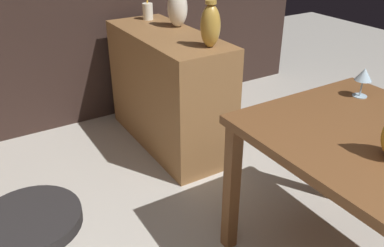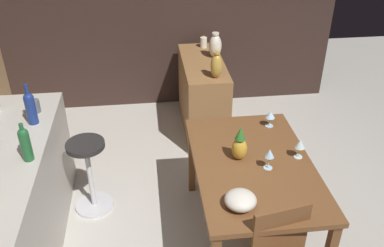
{
  "view_description": "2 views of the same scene",
  "coord_description": "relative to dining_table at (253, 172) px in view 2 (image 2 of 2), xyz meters",
  "views": [
    {
      "loc": [
        -0.46,
        1.0,
        1.51
      ],
      "look_at": [
        0.71,
        0.28,
        0.79
      ],
      "focal_mm": 37.17,
      "sensor_mm": 36.0,
      "label": 1
    },
    {
      "loc": [
        -2.3,
        0.41,
        2.61
      ],
      "look_at": [
        0.46,
        0.07,
        0.91
      ],
      "focal_mm": 39.35,
      "sensor_mm": 36.0,
      "label": 2
    }
  ],
  "objects": [
    {
      "name": "wall_side_right",
      "position": [
        2.43,
        0.65,
        0.65
      ],
      "size": [
        0.1,
        4.4,
        2.6
      ],
      "primitive_type": "cube",
      "color": "#33231E",
      "rests_on": "ground_plane"
    },
    {
      "name": "dining_table",
      "position": [
        0.0,
        0.0,
        0.0
      ],
      "size": [
        1.35,
        0.87,
        0.74
      ],
      "color": "brown",
      "rests_on": "ground_plane"
    },
    {
      "name": "kitchen_counter",
      "position": [
        -0.03,
        1.8,
        -0.2
      ],
      "size": [
        2.1,
        0.6,
        0.9
      ],
      "primitive_type": "cube",
      "color": "#B2ADA3",
      "rests_on": "ground_plane"
    },
    {
      "name": "sideboard_cabinet",
      "position": [
        1.73,
        0.13,
        -0.24
      ],
      "size": [
        1.1,
        0.44,
        0.82
      ],
      "primitive_type": "cube",
      "color": "olive",
      "rests_on": "ground_plane"
    },
    {
      "name": "bar_stool",
      "position": [
        0.5,
        1.28,
        -0.29
      ],
      "size": [
        0.34,
        0.34,
        0.69
      ],
      "color": "#262323",
      "rests_on": "ground_plane"
    },
    {
      "name": "wine_glass_left",
      "position": [
        0.03,
        -0.35,
        0.2
      ],
      "size": [
        0.08,
        0.08,
        0.16
      ],
      "color": "silver",
      "rests_on": "dining_table"
    },
    {
      "name": "wine_glass_right",
      "position": [
        0.49,
        -0.26,
        0.19
      ],
      "size": [
        0.08,
        0.08,
        0.14
      ],
      "color": "silver",
      "rests_on": "dining_table"
    },
    {
      "name": "wine_glass_center",
      "position": [
        -0.07,
        -0.09,
        0.21
      ],
      "size": [
        0.07,
        0.07,
        0.17
      ],
      "color": "silver",
      "rests_on": "dining_table"
    },
    {
      "name": "pineapple_centerpiece",
      "position": [
        0.07,
        0.1,
        0.2
      ],
      "size": [
        0.12,
        0.12,
        0.27
      ],
      "color": "gold",
      "rests_on": "dining_table"
    },
    {
      "name": "fruit_bowl",
      "position": [
        -0.44,
        0.2,
        0.14
      ],
      "size": [
        0.21,
        0.21,
        0.11
      ],
      "primitive_type": "ellipsoid",
      "color": "beige",
      "rests_on": "dining_table"
    },
    {
      "name": "wine_bottle_green",
      "position": [
        0.02,
        1.58,
        0.38
      ],
      "size": [
        0.07,
        0.07,
        0.29
      ],
      "color": "#1E592D",
      "rests_on": "kitchen_counter"
    },
    {
      "name": "wine_bottle_cobalt",
      "position": [
        0.51,
        1.64,
        0.39
      ],
      "size": [
        0.08,
        0.08,
        0.33
      ],
      "color": "navy",
      "rests_on": "kitchen_counter"
    },
    {
      "name": "cup_slate",
      "position": [
        0.69,
        1.66,
        0.3
      ],
      "size": [
        0.12,
        0.09,
        0.11
      ],
      "color": "#515660",
      "rests_on": "kitchen_counter"
    },
    {
      "name": "pillar_candle_tall",
      "position": [
        2.14,
        0.07,
        0.22
      ],
      "size": [
        0.08,
        0.08,
        0.14
      ],
      "color": "white",
      "rests_on": "sideboard_cabinet"
    },
    {
      "name": "vase_brass",
      "position": [
        1.32,
        0.06,
        0.29
      ],
      "size": [
        0.12,
        0.12,
        0.27
      ],
      "color": "#B78C38",
      "rests_on": "sideboard_cabinet"
    },
    {
      "name": "vase_ceramic_ivory",
      "position": [
        1.84,
        -0.02,
        0.3
      ],
      "size": [
        0.14,
        0.14,
        0.28
      ],
      "color": "beige",
      "rests_on": "sideboard_cabinet"
    }
  ]
}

